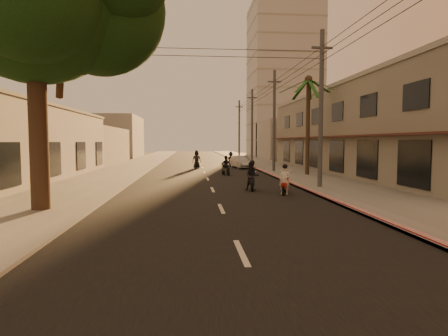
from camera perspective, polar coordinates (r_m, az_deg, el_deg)
The scene contains 19 objects.
ground at distance 13.23m, azimuth 0.29°, elevation -7.81°, with size 160.00×160.00×0.00m, color #383023.
road at distance 33.03m, azimuth -2.98°, elevation -0.67°, with size 10.00×140.00×0.02m, color black.
sidewalk_right at distance 34.13m, azimuth 9.71°, elevation -0.49°, with size 5.00×140.00×0.12m, color slate.
sidewalk_left at distance 33.59m, azimuth -15.87°, elevation -0.65°, with size 5.00×140.00×0.12m, color slate.
curb_stripe at distance 28.72m, azimuth 7.63°, elevation -1.23°, with size 0.20×60.00×0.20m, color #B11712.
shophouse_row at distance 34.43m, azimuth 21.14°, elevation 5.32°, with size 8.80×34.20×7.30m.
left_building at distance 29.77m, azimuth -30.55°, elevation 3.25°, with size 8.20×24.20×5.20m.
distant_tower at distance 71.90m, azimuth 9.05°, elevation 13.02°, with size 12.10×12.10×28.00m.
palm_tree at distance 30.65m, azimuth 12.75°, elevation 12.25°, with size 5.00×5.00×8.20m.
utility_poles at distance 33.93m, azimuth 7.68°, elevation 10.46°, with size 1.20×48.26×9.00m.
filler_right at distance 59.86m, azimuth 9.65°, elevation 4.25°, with size 8.00×14.00×6.00m, color #9F9990.
filler_left_near at distance 48.61m, azimuth -20.39°, elevation 3.17°, with size 8.00×14.00×4.40m, color #9F9990.
filler_left_far at distance 66.14m, azimuth -16.30°, elevation 4.55°, with size 8.00×14.00×7.00m, color #9F9990.
scooter_red at distance 19.50m, azimuth 9.25°, elevation -1.92°, with size 0.88×1.54×1.59m.
scooter_mid_a at distance 20.75m, azimuth 4.29°, elevation -1.34°, with size 0.95×1.74×1.71m.
scooter_mid_b at distance 30.13m, azimuth 0.28°, elevation 0.25°, with size 1.07×1.60×1.60m.
scooter_far_a at distance 37.70m, azimuth -4.19°, elevation 1.17°, with size 0.88×1.91×1.88m.
scooter_far_b at distance 40.45m, azimuth 1.04°, elevation 1.26°, with size 1.11×1.70×1.66m.
parked_car at distance 38.13m, azimuth 2.62°, elevation 0.90°, with size 2.00×4.04×1.27m, color #97999E.
Camera 1 is at (-1.22, -12.89, 2.72)m, focal length 30.00 mm.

